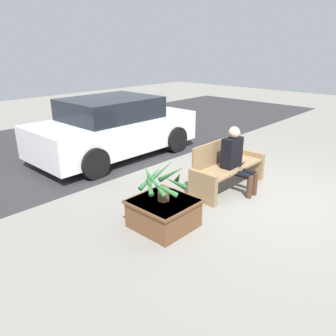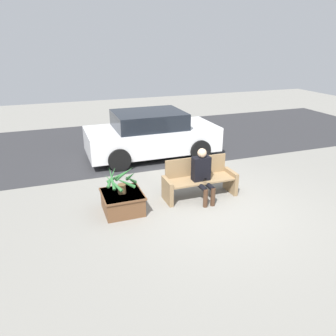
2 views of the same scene
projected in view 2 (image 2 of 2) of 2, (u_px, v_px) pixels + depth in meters
The scene contains 7 objects.
ground_plane at pixel (215, 209), 7.23m from camera, with size 30.00×30.00×0.00m, color gray.
road_surface at pixel (144, 140), 12.16m from camera, with size 20.00×6.00×0.01m, color #2D2D30.
bench at pixel (199, 179), 7.71m from camera, with size 1.73×0.57×0.91m.
person_seated at pixel (203, 173), 7.44m from camera, with size 0.41×0.63×1.22m.
planter_box at pixel (123, 201), 7.05m from camera, with size 0.86×0.88×0.43m.
potted_plant at pixel (121, 180), 6.87m from camera, with size 0.71×0.70×0.57m.
parked_car at pixel (151, 135), 10.26m from camera, with size 4.05×1.98×1.44m.
Camera 2 is at (-3.17, -5.66, 3.48)m, focal length 35.00 mm.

